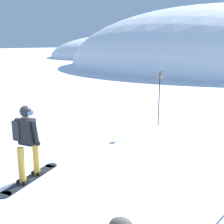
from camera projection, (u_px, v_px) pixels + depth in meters
name	position (u px, v px, depth m)	size (l,w,h in m)	color
ground_plane	(46.00, 181.00, 6.37)	(300.00, 300.00, 0.00)	white
ridge_peak_main	(212.00, 66.00, 38.87)	(39.92, 35.93, 15.68)	white
ridge_peak_far	(119.00, 57.00, 62.59)	(31.14, 28.03, 9.67)	white
snowboarder_main	(27.00, 141.00, 6.24)	(0.64, 1.82, 1.71)	black
piste_marker_far	(159.00, 95.00, 10.38)	(0.20, 0.20, 2.08)	black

